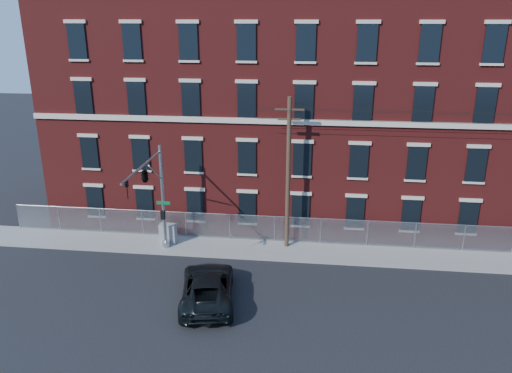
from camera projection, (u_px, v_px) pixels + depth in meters
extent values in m
plane|color=black|center=(246.00, 289.00, 28.15)|extent=(140.00, 140.00, 0.00)
cube|color=gray|center=(442.00, 259.00, 31.49)|extent=(65.00, 3.00, 0.12)
cube|color=maroon|center=(427.00, 110.00, 37.35)|extent=(55.00, 14.00, 16.00)
cube|color=beige|center=(451.00, 126.00, 30.61)|extent=(55.00, 0.18, 0.35)
cube|color=black|center=(95.00, 201.00, 35.28)|extent=(1.20, 0.10, 2.20)
cube|color=black|center=(90.00, 153.00, 34.11)|extent=(1.20, 0.10, 2.20)
cube|color=black|center=(83.00, 97.00, 32.87)|extent=(1.20, 0.10, 2.20)
cube|color=black|center=(77.00, 41.00, 31.70)|extent=(1.20, 0.10, 2.20)
cube|color=black|center=(145.00, 203.00, 34.87)|extent=(1.20, 0.10, 2.20)
cube|color=black|center=(141.00, 154.00, 33.70)|extent=(1.20, 0.10, 2.20)
cube|color=black|center=(136.00, 99.00, 32.46)|extent=(1.20, 0.10, 2.20)
cube|color=black|center=(132.00, 42.00, 31.29)|extent=(1.20, 0.10, 2.20)
cube|color=black|center=(195.00, 206.00, 34.46)|extent=(1.20, 0.10, 2.20)
cube|color=black|center=(193.00, 156.00, 33.29)|extent=(1.20, 0.10, 2.20)
cube|color=black|center=(191.00, 100.00, 32.05)|extent=(1.20, 0.10, 2.20)
cube|color=black|center=(188.00, 42.00, 30.88)|extent=(1.20, 0.10, 2.20)
cube|color=black|center=(247.00, 208.00, 34.05)|extent=(1.20, 0.10, 2.20)
cube|color=black|center=(247.00, 158.00, 32.88)|extent=(1.20, 0.10, 2.20)
cube|color=black|center=(247.00, 101.00, 31.64)|extent=(1.20, 0.10, 2.20)
cube|color=black|center=(246.00, 42.00, 30.47)|extent=(1.20, 0.10, 2.20)
cube|color=black|center=(301.00, 210.00, 33.64)|extent=(1.20, 0.10, 2.20)
cube|color=black|center=(302.00, 159.00, 32.47)|extent=(1.20, 0.10, 2.20)
cube|color=black|center=(304.00, 102.00, 31.23)|extent=(1.20, 0.10, 2.20)
cube|color=black|center=(306.00, 43.00, 30.06)|extent=(1.20, 0.10, 2.20)
cube|color=black|center=(355.00, 213.00, 33.23)|extent=(1.20, 0.10, 2.20)
cube|color=black|center=(359.00, 161.00, 32.06)|extent=(1.20, 0.10, 2.20)
cube|color=black|center=(363.00, 103.00, 30.82)|extent=(1.20, 0.10, 2.20)
cube|color=black|center=(367.00, 43.00, 29.65)|extent=(1.20, 0.10, 2.20)
cube|color=black|center=(411.00, 215.00, 32.82)|extent=(1.20, 0.10, 2.20)
cube|color=black|center=(417.00, 163.00, 31.65)|extent=(1.20, 0.10, 2.20)
cube|color=black|center=(423.00, 104.00, 30.41)|extent=(1.20, 0.10, 2.20)
cube|color=black|center=(430.00, 43.00, 29.24)|extent=(1.20, 0.10, 2.20)
cube|color=black|center=(468.00, 218.00, 32.41)|extent=(1.20, 0.10, 2.20)
cube|color=black|center=(476.00, 165.00, 31.24)|extent=(1.20, 0.10, 2.20)
cube|color=black|center=(485.00, 105.00, 30.00)|extent=(1.20, 0.10, 2.20)
cube|color=black|center=(495.00, 44.00, 28.83)|extent=(1.20, 0.10, 2.20)
cube|color=#A5A8AD|center=(439.00, 237.00, 32.40)|extent=(59.00, 0.02, 1.80)
cylinder|color=#9EA0A5|center=(441.00, 224.00, 32.10)|extent=(59.00, 0.04, 0.04)
cylinder|color=#9EA0A5|center=(18.00, 216.00, 35.69)|extent=(0.06, 0.06, 1.85)
cylinder|color=#9EA0A5|center=(59.00, 218.00, 35.35)|extent=(0.06, 0.06, 1.85)
cylinder|color=#9EA0A5|center=(100.00, 220.00, 35.00)|extent=(0.06, 0.06, 1.85)
cylinder|color=#9EA0A5|center=(143.00, 222.00, 34.65)|extent=(0.06, 0.06, 1.85)
cylinder|color=#9EA0A5|center=(186.00, 224.00, 34.30)|extent=(0.06, 0.06, 1.85)
cylinder|color=#9EA0A5|center=(230.00, 227.00, 33.96)|extent=(0.06, 0.06, 1.85)
cylinder|color=#9EA0A5|center=(275.00, 229.00, 33.61)|extent=(0.06, 0.06, 1.85)
cylinder|color=#9EA0A5|center=(321.00, 231.00, 33.26)|extent=(0.06, 0.06, 1.85)
cylinder|color=#9EA0A5|center=(367.00, 233.00, 32.92)|extent=(0.06, 0.06, 1.85)
cylinder|color=#9EA0A5|center=(415.00, 235.00, 32.57)|extent=(0.06, 0.06, 1.85)
cylinder|color=#9EA0A5|center=(464.00, 238.00, 32.22)|extent=(0.06, 0.06, 1.85)
cylinder|color=#9EA0A5|center=(163.00, 198.00, 31.87)|extent=(0.22, 0.22, 7.00)
cylinder|color=#9EA0A5|center=(166.00, 244.00, 32.95)|extent=(0.50, 0.50, 0.40)
cylinder|color=#9EA0A5|center=(143.00, 166.00, 27.81)|extent=(0.14, 6.50, 0.14)
cylinder|color=#9EA0A5|center=(155.00, 172.00, 30.06)|extent=(0.08, 2.18, 1.56)
cube|color=#0C592D|center=(163.00, 203.00, 31.82)|extent=(0.90, 0.03, 0.22)
cube|color=black|center=(163.00, 215.00, 31.99)|extent=(0.25, 0.25, 0.60)
imported|color=black|center=(127.00, 190.00, 25.60)|extent=(0.16, 0.20, 1.00)
imported|color=black|center=(145.00, 174.00, 28.22)|extent=(0.53, 2.48, 1.00)
cylinder|color=#473323|center=(288.00, 175.00, 31.52)|extent=(0.28, 0.28, 10.00)
cube|color=#473323|center=(290.00, 110.00, 30.16)|extent=(1.80, 0.12, 0.12)
cube|color=#473323|center=(289.00, 119.00, 30.35)|extent=(1.40, 0.12, 0.12)
imported|color=black|center=(208.00, 287.00, 26.73)|extent=(3.73, 6.36, 1.66)
cube|color=gray|center=(168.00, 234.00, 33.37)|extent=(1.14, 0.62, 1.38)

